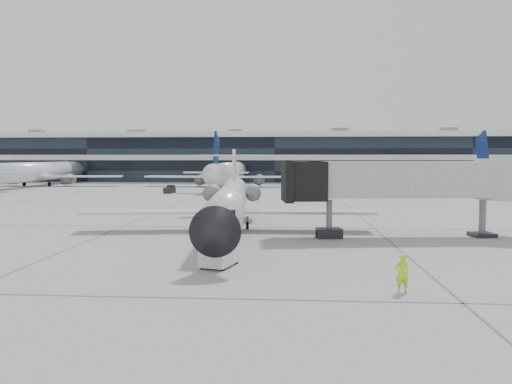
# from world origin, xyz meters

# --- Properties ---
(ground) EXTENTS (220.00, 220.00, 0.00)m
(ground) POSITION_xyz_m (0.00, 0.00, 0.00)
(ground) COLOR gray
(ground) RESTS_ON ground
(terminal) EXTENTS (170.00, 22.00, 10.00)m
(terminal) POSITION_xyz_m (0.00, 82.00, 5.00)
(terminal) COLOR black
(terminal) RESTS_ON ground
(bg_jet_left) EXTENTS (32.00, 40.00, 9.60)m
(bg_jet_left) POSITION_xyz_m (-45.00, 55.00, 0.00)
(bg_jet_left) COLOR white
(bg_jet_left) RESTS_ON ground
(bg_jet_center) EXTENTS (32.00, 40.00, 9.60)m
(bg_jet_center) POSITION_xyz_m (-8.00, 55.00, 0.00)
(bg_jet_center) COLOR white
(bg_jet_center) RESTS_ON ground
(bg_jet_right) EXTENTS (32.00, 40.00, 9.60)m
(bg_jet_right) POSITION_xyz_m (32.00, 55.00, 0.00)
(bg_jet_right) COLOR white
(bg_jet_right) RESTS_ON ground
(regional_jet) EXTENTS (21.94, 27.42, 6.33)m
(regional_jet) POSITION_xyz_m (-1.18, -2.04, 2.16)
(regional_jet) COLOR silver
(regional_jet) RESTS_ON ground
(jet_bridge) EXTENTS (17.00, 5.09, 5.46)m
(jet_bridge) POSITION_xyz_m (12.22, -3.98, 3.98)
(jet_bridge) COLOR #B3B4B8
(jet_bridge) RESTS_ON ground
(ramp_worker) EXTENTS (0.65, 0.49, 1.62)m
(ramp_worker) POSITION_xyz_m (8.00, -18.60, 0.81)
(ramp_worker) COLOR #C2FF1A
(ramp_worker) RESTS_ON ground
(baggage_tug) EXTENTS (1.89, 2.52, 1.43)m
(baggage_tug) POSITION_xyz_m (-0.16, -14.08, 0.64)
(baggage_tug) COLOR white
(baggage_tug) RESTS_ON ground
(traffic_cone) EXTENTS (0.43, 0.43, 0.60)m
(traffic_cone) POSITION_xyz_m (-10.67, 9.42, 0.28)
(traffic_cone) COLOR #FF400D
(traffic_cone) RESTS_ON ground
(far_tug) EXTENTS (1.65, 2.23, 1.27)m
(far_tug) POSITION_xyz_m (-15.13, 36.51, 0.57)
(far_tug) COLOR black
(far_tug) RESTS_ON ground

